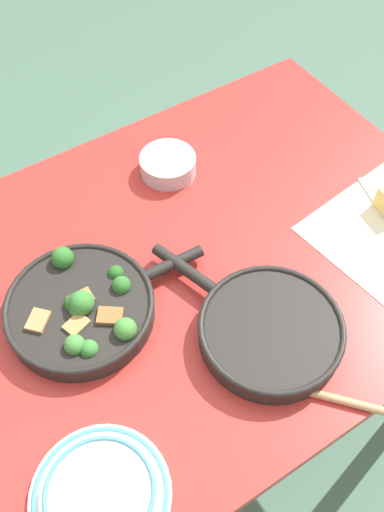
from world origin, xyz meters
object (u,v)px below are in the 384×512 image
Objects in this scene: dinner_plate_stack at (100,494)px; skillet_eggs at (269,330)px; wooden_spoon at (329,397)px; prep_bowl_steel at (168,165)px; skillet_broccoli at (82,308)px.

skillet_eggs is at bearing -167.96° from dinner_plate_stack.
dinner_plate_stack is at bearing 38.52° from wooden_spoon.
wooden_spoon is 2.35× the size of prep_bowl_steel.
prep_bowl_steel is at bearing -24.87° from skillet_eggs.
skillet_broccoli is at bearing 35.61° from prep_bowl_steel.
dinner_plate_stack is (0.41, -0.07, 0.01)m from wooden_spoon.
wooden_spoon is 0.63m from prep_bowl_steel.
wooden_spoon is 1.34× the size of dinner_plate_stack.
skillet_broccoli reaches higher than skillet_eggs.
wooden_spoon is at bearing 170.07° from dinner_plate_stack.
skillet_eggs is 3.21× the size of prep_bowl_steel.
dinner_plate_stack is 1.75× the size of prep_bowl_steel.
wooden_spoon is at bearing -50.81° from skillet_broccoli.
wooden_spoon is (-0.28, 0.38, -0.02)m from skillet_broccoli.
skillet_broccoli is 0.34m from dinner_plate_stack.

